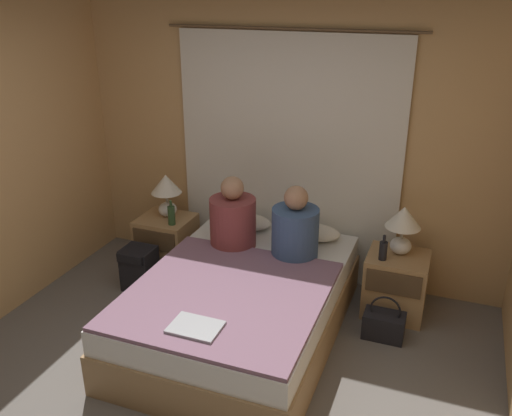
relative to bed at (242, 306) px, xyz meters
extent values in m
plane|color=#66605B|center=(0.00, -0.96, -0.25)|extent=(16.00, 16.00, 0.00)
cube|color=tan|center=(0.00, 1.16, 1.00)|extent=(4.03, 0.06, 2.50)
cube|color=silver|center=(0.00, 1.09, 0.86)|extent=(2.03, 0.03, 2.22)
cylinder|color=brown|center=(0.00, 1.09, 1.99)|extent=(2.23, 0.02, 0.02)
cube|color=#99754C|center=(0.00, 0.00, -0.09)|extent=(1.44, 2.08, 0.32)
cube|color=white|center=(0.00, 0.00, 0.16)|extent=(1.40, 2.04, 0.19)
cube|color=#A87F51|center=(-1.08, 0.74, 0.01)|extent=(0.49, 0.44, 0.53)
cube|color=#4C3823|center=(-1.08, 0.52, 0.14)|extent=(0.43, 0.02, 0.19)
cube|color=#A87F51|center=(1.08, 0.74, 0.01)|extent=(0.49, 0.44, 0.53)
cube|color=#4C3823|center=(1.08, 0.52, 0.14)|extent=(0.43, 0.02, 0.19)
ellipsoid|color=silver|center=(-1.08, 0.80, 0.35)|extent=(0.17, 0.17, 0.14)
cylinder|color=#B2A893|center=(-1.08, 0.80, 0.46)|extent=(0.02, 0.02, 0.10)
cone|color=silver|center=(-1.08, 0.80, 0.60)|extent=(0.29, 0.29, 0.18)
ellipsoid|color=silver|center=(1.08, 0.80, 0.35)|extent=(0.17, 0.17, 0.14)
cylinder|color=#B2A893|center=(1.08, 0.80, 0.46)|extent=(0.02, 0.02, 0.10)
cone|color=silver|center=(1.08, 0.80, 0.60)|extent=(0.29, 0.29, 0.18)
ellipsoid|color=silver|center=(-0.32, 0.85, 0.32)|extent=(0.50, 0.30, 0.12)
ellipsoid|color=silver|center=(0.32, 0.85, 0.32)|extent=(0.50, 0.30, 0.12)
cube|color=slate|center=(0.00, -0.29, 0.27)|extent=(1.38, 1.45, 0.03)
cylinder|color=brown|center=(-0.27, 0.48, 0.47)|extent=(0.39, 0.39, 0.43)
sphere|color=#A87A5B|center=(-0.27, 0.48, 0.78)|extent=(0.19, 0.19, 0.19)
cylinder|color=#38517A|center=(0.27, 0.48, 0.47)|extent=(0.38, 0.38, 0.42)
sphere|color=#A87A5B|center=(0.27, 0.48, 0.77)|extent=(0.19, 0.19, 0.19)
cylinder|color=#2D4C28|center=(-0.95, 0.64, 0.36)|extent=(0.07, 0.07, 0.18)
cylinder|color=#2D4C28|center=(-0.95, 0.64, 0.48)|extent=(0.02, 0.02, 0.06)
cylinder|color=black|center=(0.96, 0.64, 0.35)|extent=(0.07, 0.07, 0.15)
cylinder|color=black|center=(0.96, 0.64, 0.46)|extent=(0.02, 0.02, 0.06)
cube|color=#9EA0A5|center=(-0.01, -0.76, 0.30)|extent=(0.33, 0.24, 0.02)
cube|color=black|center=(-1.13, 0.31, -0.05)|extent=(0.28, 0.24, 0.40)
cube|color=black|center=(-1.13, 0.29, 0.11)|extent=(0.25, 0.25, 0.08)
cube|color=black|center=(1.06, 0.35, -0.15)|extent=(0.32, 0.20, 0.21)
torus|color=black|center=(1.06, 0.35, 0.00)|extent=(0.24, 0.02, 0.24)
camera|label=1|loc=(1.39, -3.33, 2.34)|focal=38.00mm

